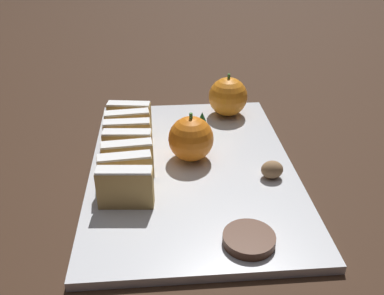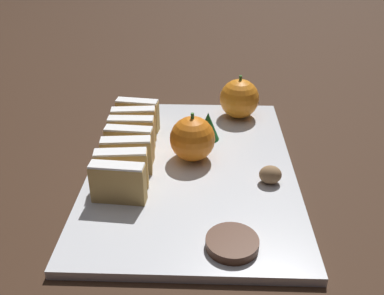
{
  "view_description": "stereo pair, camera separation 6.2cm",
  "coord_description": "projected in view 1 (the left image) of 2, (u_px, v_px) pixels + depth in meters",
  "views": [
    {
      "loc": [
        -0.04,
        -0.54,
        0.35
      ],
      "look_at": [
        0.0,
        0.0,
        0.04
      ],
      "focal_mm": 40.0,
      "sensor_mm": 36.0,
      "label": 1
    },
    {
      "loc": [
        0.02,
        -0.54,
        0.35
      ],
      "look_at": [
        0.0,
        0.0,
        0.04
      ],
      "focal_mm": 40.0,
      "sensor_mm": 36.0,
      "label": 2
    }
  ],
  "objects": [
    {
      "name": "orange_far",
      "position": [
        192.0,
        139.0,
        0.64
      ],
      "size": [
        0.07,
        0.07,
        0.08
      ],
      "color": "orange",
      "rests_on": "serving_platter"
    },
    {
      "name": "serving_platter",
      "position": [
        192.0,
        168.0,
        0.64
      ],
      "size": [
        0.3,
        0.44,
        0.01
      ],
      "color": "silver",
      "rests_on": "ground_plane"
    },
    {
      "name": "stollen_slice_fifth",
      "position": [
        128.0,
        137.0,
        0.66
      ],
      "size": [
        0.07,
        0.02,
        0.06
      ],
      "color": "tan",
      "rests_on": "serving_platter"
    },
    {
      "name": "stollen_slice_third",
      "position": [
        128.0,
        160.0,
        0.6
      ],
      "size": [
        0.07,
        0.03,
        0.06
      ],
      "color": "tan",
      "rests_on": "serving_platter"
    },
    {
      "name": "ground_plane",
      "position": [
        192.0,
        172.0,
        0.65
      ],
      "size": [
        6.0,
        6.0,
        0.0
      ],
      "primitive_type": "plane",
      "color": "#382316"
    },
    {
      "name": "evergreen_sprig",
      "position": [
        202.0,
        125.0,
        0.7
      ],
      "size": [
        0.04,
        0.04,
        0.05
      ],
      "color": "#195623",
      "rests_on": "serving_platter"
    },
    {
      "name": "chocolate_cookie",
      "position": [
        249.0,
        239.0,
        0.49
      ],
      "size": [
        0.06,
        0.06,
        0.01
      ],
      "color": "#472819",
      "rests_on": "serving_platter"
    },
    {
      "name": "orange_near",
      "position": [
        228.0,
        97.0,
        0.78
      ],
      "size": [
        0.07,
        0.07,
        0.08
      ],
      "color": "orange",
      "rests_on": "serving_platter"
    },
    {
      "name": "walnut",
      "position": [
        272.0,
        170.0,
        0.61
      ],
      "size": [
        0.03,
        0.03,
        0.03
      ],
      "color": "#8E6B47",
      "rests_on": "serving_platter"
    },
    {
      "name": "stollen_slice_back",
      "position": [
        130.0,
        118.0,
        0.72
      ],
      "size": [
        0.07,
        0.03,
        0.06
      ],
      "color": "tan",
      "rests_on": "serving_platter"
    },
    {
      "name": "stollen_slice_front",
      "position": [
        125.0,
        188.0,
        0.54
      ],
      "size": [
        0.07,
        0.03,
        0.06
      ],
      "color": "tan",
      "rests_on": "serving_platter"
    },
    {
      "name": "stollen_slice_second",
      "position": [
        126.0,
        173.0,
        0.57
      ],
      "size": [
        0.07,
        0.03,
        0.06
      ],
      "color": "tan",
      "rests_on": "serving_platter"
    },
    {
      "name": "stollen_slice_sixth",
      "position": [
        128.0,
        127.0,
        0.69
      ],
      "size": [
        0.07,
        0.03,
        0.06
      ],
      "color": "tan",
      "rests_on": "serving_platter"
    },
    {
      "name": "stollen_slice_fourth",
      "position": [
        128.0,
        148.0,
        0.63
      ],
      "size": [
        0.07,
        0.03,
        0.06
      ],
      "color": "tan",
      "rests_on": "serving_platter"
    }
  ]
}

